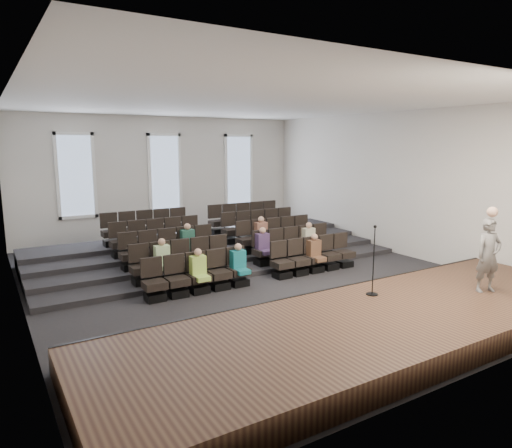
{
  "coord_description": "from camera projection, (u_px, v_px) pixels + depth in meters",
  "views": [
    {
      "loc": [
        -6.64,
        -11.23,
        3.85
      ],
      "look_at": [
        0.5,
        0.5,
        1.46
      ],
      "focal_mm": 32.0,
      "sensor_mm": 36.0,
      "label": 1
    }
  ],
  "objects": [
    {
      "name": "ground",
      "position": [
        250.0,
        276.0,
        13.51
      ],
      "size": [
        14.0,
        14.0,
        0.0
      ],
      "primitive_type": "plane",
      "color": "black",
      "rests_on": "ground"
    },
    {
      "name": "ceiling",
      "position": [
        250.0,
        102.0,
        12.65
      ],
      "size": [
        12.0,
        14.0,
        0.02
      ],
      "primitive_type": "cube",
      "color": "white",
      "rests_on": "ground"
    },
    {
      "name": "wall_back",
      "position": [
        165.0,
        178.0,
        18.99
      ],
      "size": [
        12.0,
        0.04,
        5.0
      ],
      "primitive_type": "cube",
      "color": "silver",
      "rests_on": "ground"
    },
    {
      "name": "wall_front",
      "position": [
        477.0,
        232.0,
        7.17
      ],
      "size": [
        12.0,
        0.04,
        5.0
      ],
      "primitive_type": "cube",
      "color": "silver",
      "rests_on": "ground"
    },
    {
      "name": "wall_left",
      "position": [
        14.0,
        207.0,
        10.0
      ],
      "size": [
        0.04,
        14.0,
        5.0
      ],
      "primitive_type": "cube",
      "color": "silver",
      "rests_on": "ground"
    },
    {
      "name": "wall_right",
      "position": [
        396.0,
        183.0,
        16.16
      ],
      "size": [
        0.04,
        14.0,
        5.0
      ],
      "primitive_type": "cube",
      "color": "silver",
      "rests_on": "ground"
    },
    {
      "name": "stage",
      "position": [
        379.0,
        326.0,
        9.17
      ],
      "size": [
        11.8,
        3.6,
        0.5
      ],
      "primitive_type": "cube",
      "color": "#4B3320",
      "rests_on": "ground"
    },
    {
      "name": "stage_lip",
      "position": [
        323.0,
        301.0,
        10.66
      ],
      "size": [
        11.8,
        0.06,
        0.52
      ],
      "primitive_type": "cube",
      "color": "black",
      "rests_on": "ground"
    },
    {
      "name": "risers",
      "position": [
        205.0,
        249.0,
        16.14
      ],
      "size": [
        11.8,
        4.8,
        0.6
      ],
      "color": "black",
      "rests_on": "ground"
    },
    {
      "name": "seating_rows",
      "position": [
        226.0,
        244.0,
        14.69
      ],
      "size": [
        6.8,
        4.7,
        1.67
      ],
      "color": "black",
      "rests_on": "ground"
    },
    {
      "name": "windows",
      "position": [
        165.0,
        173.0,
        18.89
      ],
      "size": [
        8.44,
        0.1,
        3.24
      ],
      "color": "white",
      "rests_on": "wall_back"
    },
    {
      "name": "audience",
      "position": [
        245.0,
        248.0,
        13.64
      ],
      "size": [
        5.45,
        2.64,
        1.1
      ],
      "color": "#AAD254",
      "rests_on": "seating_rows"
    },
    {
      "name": "speaker",
      "position": [
        488.0,
        255.0,
        10.41
      ],
      "size": [
        0.72,
        0.57,
        1.71
      ],
      "primitive_type": "imported",
      "rotation": [
        0.0,
        0.0,
        -0.3
      ],
      "color": "#64625F",
      "rests_on": "stage"
    },
    {
      "name": "mic_stand",
      "position": [
        373.0,
        274.0,
        10.24
      ],
      "size": [
        0.27,
        0.27,
        1.6
      ],
      "color": "black",
      "rests_on": "stage"
    }
  ]
}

